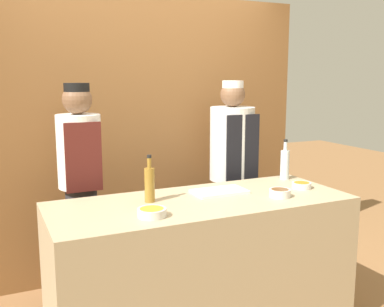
% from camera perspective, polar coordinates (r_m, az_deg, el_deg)
% --- Properties ---
extents(cabinet_wall, '(2.96, 0.18, 2.40)m').
position_cam_1_polar(cabinet_wall, '(3.97, -6.46, 2.16)').
color(cabinet_wall, brown).
rests_on(cabinet_wall, ground_plane).
extents(counter, '(1.96, 0.77, 0.94)m').
position_cam_1_polar(counter, '(3.07, 1.24, -14.34)').
color(counter, tan).
rests_on(counter, ground_plane).
extents(sauce_bowl_orange, '(0.14, 0.14, 0.04)m').
position_cam_1_polar(sauce_bowl_orange, '(3.29, 13.74, -3.91)').
color(sauce_bowl_orange, silver).
rests_on(sauce_bowl_orange, counter).
extents(sauce_bowl_brown, '(0.14, 0.14, 0.05)m').
position_cam_1_polar(sauce_bowl_brown, '(3.03, 11.09, -4.89)').
color(sauce_bowl_brown, silver).
rests_on(sauce_bowl_brown, counter).
extents(sauce_bowl_yellow, '(0.17, 0.17, 0.05)m').
position_cam_1_polar(sauce_bowl_yellow, '(2.58, -5.13, -7.41)').
color(sauce_bowl_yellow, silver).
rests_on(sauce_bowl_yellow, counter).
extents(cutting_board, '(0.36, 0.21, 0.02)m').
position_cam_1_polar(cutting_board, '(3.08, 3.50, -4.84)').
color(cutting_board, white).
rests_on(cutting_board, counter).
extents(bottle_clear, '(0.07, 0.07, 0.31)m').
position_cam_1_polar(bottle_clear, '(3.53, 11.70, -1.27)').
color(bottle_clear, silver).
rests_on(bottle_clear, counter).
extents(bottle_vinegar, '(0.07, 0.07, 0.30)m').
position_cam_1_polar(bottle_vinegar, '(2.85, -5.41, -3.83)').
color(bottle_vinegar, olive).
rests_on(bottle_vinegar, counter).
extents(chef_left, '(0.32, 0.32, 1.68)m').
position_cam_1_polar(chef_left, '(3.39, -13.92, -4.12)').
color(chef_left, '#28282D').
rests_on(chef_left, ground_plane).
extents(chef_right, '(0.37, 0.37, 1.69)m').
position_cam_1_polar(chef_right, '(3.83, 5.06, -2.50)').
color(chef_right, '#28282D').
rests_on(chef_right, ground_plane).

